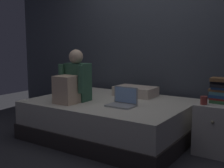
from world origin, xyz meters
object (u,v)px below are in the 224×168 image
Objects in this scene: pillow at (135,91)px; book_stack at (220,90)px; bed at (111,119)px; nightstand at (217,129)px; laptop at (123,101)px; person_sitting at (73,82)px; mug at (204,100)px.

book_stack is at bearing -10.16° from pillow.
bed is at bearing -103.96° from pillow.
nightstand is 1.25m from pillow.
laptop is at bearing -73.79° from pillow.
bed is 0.69m from person_sitting.
person_sitting reaches higher than book_stack.
mug is (0.87, 0.26, 0.07)m from laptop.
nightstand is 1.79m from person_sitting.
bed is at bearing -171.72° from nightstand.
laptop is 1.13× the size of book_stack.
pillow is at bearing 167.62° from nightstand.
laptop is 3.56× the size of mug.
pillow is at bearing 58.72° from person_sitting.
book_stack reaches higher than mug.
book_stack reaches higher than laptop.
pillow is 1.13m from mug.
mug reaches higher than bed.
book_stack reaches higher than pillow.
person_sitting is 0.69m from laptop.
book_stack is at bearing 10.45° from bed.
person_sitting is at bearing -121.28° from pillow.
laptop is (0.65, 0.12, -0.20)m from person_sitting.
bed is at bearing -176.62° from mug.
book_stack is at bearing 23.57° from laptop.
person_sitting is 7.28× the size of mug.
pillow reaches higher than bed.
pillow is (0.47, 0.77, -0.19)m from person_sitting.
mug is (-0.13, -0.12, 0.33)m from nightstand.
book_stack is (1.65, 0.56, -0.03)m from person_sitting.
person_sitting is (-1.66, -0.51, 0.46)m from nightstand.
mug is (1.53, 0.39, -0.13)m from person_sitting.
laptop reaches higher than bed.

